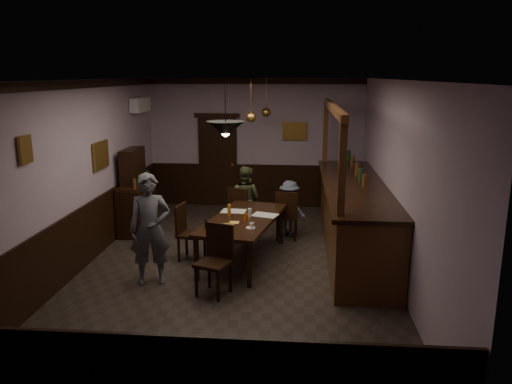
# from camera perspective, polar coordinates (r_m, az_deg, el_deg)

# --- Properties ---
(room) EXTENTS (5.01, 8.01, 3.01)m
(room) POSITION_cam_1_polar(r_m,az_deg,el_deg) (7.82, -2.49, 1.63)
(room) COLOR #2D2621
(room) RESTS_ON ground
(dining_table) EXTENTS (1.41, 2.35, 0.75)m
(dining_table) POSITION_cam_1_polar(r_m,az_deg,el_deg) (8.33, -1.49, -3.40)
(dining_table) COLOR black
(dining_table) RESTS_ON ground
(chair_far_left) EXTENTS (0.53, 0.53, 0.97)m
(chair_far_left) POSITION_cam_1_polar(r_m,az_deg,el_deg) (9.67, -1.81, -1.98)
(chair_far_left) COLOR black
(chair_far_left) RESTS_ON ground
(chair_far_right) EXTENTS (0.43, 0.43, 0.95)m
(chair_far_right) POSITION_cam_1_polar(r_m,az_deg,el_deg) (9.44, 3.53, -2.43)
(chair_far_right) COLOR black
(chair_far_right) RESTS_ON ground
(chair_near) EXTENTS (0.56, 0.56, 1.01)m
(chair_near) POSITION_cam_1_polar(r_m,az_deg,el_deg) (7.19, -4.58, -7.32)
(chair_near) COLOR black
(chair_near) RESTS_ON ground
(chair_side) EXTENTS (0.48, 0.48, 0.96)m
(chair_side) POSITION_cam_1_polar(r_m,az_deg,el_deg) (8.52, -7.88, -4.28)
(chair_side) COLOR black
(chair_side) RESTS_ON ground
(person_standing) EXTENTS (0.69, 0.54, 1.68)m
(person_standing) POSITION_cam_1_polar(r_m,az_deg,el_deg) (7.58, -12.01, -4.18)
(person_standing) COLOR #51515C
(person_standing) RESTS_ON ground
(person_seated_left) EXTENTS (0.79, 0.71, 1.33)m
(person_seated_left) POSITION_cam_1_polar(r_m,az_deg,el_deg) (9.89, -1.26, -0.83)
(person_seated_left) COLOR #4D5432
(person_seated_left) RESTS_ON ground
(person_seated_right) EXTENTS (0.81, 0.70, 1.09)m
(person_seated_right) POSITION_cam_1_polar(r_m,az_deg,el_deg) (9.70, 3.83, -1.87)
(person_seated_right) COLOR #4D556F
(person_seated_right) RESTS_ON ground
(newspaper_left) EXTENTS (0.44, 0.32, 0.01)m
(newspaper_left) POSITION_cam_1_polar(r_m,az_deg,el_deg) (8.71, -2.57, -2.20)
(newspaper_left) COLOR silver
(newspaper_left) RESTS_ON dining_table
(newspaper_right) EXTENTS (0.49, 0.41, 0.01)m
(newspaper_right) POSITION_cam_1_polar(r_m,az_deg,el_deg) (8.46, 1.04, -2.65)
(newspaper_right) COLOR silver
(newspaper_right) RESTS_ON dining_table
(napkin) EXTENTS (0.18, 0.18, 0.00)m
(napkin) POSITION_cam_1_polar(r_m,az_deg,el_deg) (8.06, -2.49, -3.49)
(napkin) COLOR #DCC251
(napkin) RESTS_ON dining_table
(saucer) EXTENTS (0.15, 0.15, 0.01)m
(saucer) POSITION_cam_1_polar(r_m,az_deg,el_deg) (7.76, -0.61, -4.11)
(saucer) COLOR white
(saucer) RESTS_ON dining_table
(coffee_cup) EXTENTS (0.09, 0.09, 0.07)m
(coffee_cup) POSITION_cam_1_polar(r_m,az_deg,el_deg) (7.75, -0.47, -3.80)
(coffee_cup) COLOR white
(coffee_cup) RESTS_ON saucer
(pastry_plate) EXTENTS (0.22, 0.22, 0.01)m
(pastry_plate) POSITION_cam_1_polar(r_m,az_deg,el_deg) (7.85, -3.29, -3.93)
(pastry_plate) COLOR white
(pastry_plate) RESTS_ON dining_table
(pastry_ring_a) EXTENTS (0.13, 0.13, 0.04)m
(pastry_ring_a) POSITION_cam_1_polar(r_m,az_deg,el_deg) (7.81, -3.64, -3.80)
(pastry_ring_a) COLOR #C68C47
(pastry_ring_a) RESTS_ON pastry_plate
(pastry_ring_b) EXTENTS (0.13, 0.13, 0.04)m
(pastry_ring_b) POSITION_cam_1_polar(r_m,az_deg,el_deg) (7.83, -2.93, -3.75)
(pastry_ring_b) COLOR #C68C47
(pastry_ring_b) RESTS_ON pastry_plate
(soda_can) EXTENTS (0.07, 0.07, 0.12)m
(soda_can) POSITION_cam_1_polar(r_m,az_deg,el_deg) (8.14, -1.20, -2.88)
(soda_can) COLOR orange
(soda_can) RESTS_ON dining_table
(beer_glass) EXTENTS (0.06, 0.06, 0.20)m
(beer_glass) POSITION_cam_1_polar(r_m,az_deg,el_deg) (8.42, -3.09, -2.06)
(beer_glass) COLOR #BF721E
(beer_glass) RESTS_ON dining_table
(water_glass) EXTENTS (0.06, 0.06, 0.15)m
(water_glass) POSITION_cam_1_polar(r_m,az_deg,el_deg) (8.34, -0.71, -2.39)
(water_glass) COLOR silver
(water_glass) RESTS_ON dining_table
(pepper_mill) EXTENTS (0.04, 0.04, 0.14)m
(pepper_mill) POSITION_cam_1_polar(r_m,az_deg,el_deg) (7.78, -5.74, -3.64)
(pepper_mill) COLOR black
(pepper_mill) RESTS_ON dining_table
(sideboard) EXTENTS (0.45, 1.26, 1.67)m
(sideboard) POSITION_cam_1_polar(r_m,az_deg,el_deg) (10.23, -13.51, -0.71)
(sideboard) COLOR black
(sideboard) RESTS_ON ground
(bar_counter) EXTENTS (1.07, 4.62, 2.58)m
(bar_counter) POSITION_cam_1_polar(r_m,az_deg,el_deg) (8.97, 11.12, -2.66)
(bar_counter) COLOR #442A12
(bar_counter) RESTS_ON ground
(door_back) EXTENTS (0.90, 0.06, 2.10)m
(door_back) POSITION_cam_1_polar(r_m,az_deg,el_deg) (11.87, -4.37, 3.43)
(door_back) COLOR black
(door_back) RESTS_ON ground
(ac_unit) EXTENTS (0.20, 0.85, 0.30)m
(ac_unit) POSITION_cam_1_polar(r_m,az_deg,el_deg) (11.04, -13.10, 9.70)
(ac_unit) COLOR white
(ac_unit) RESTS_ON ground
(picture_left_small) EXTENTS (0.04, 0.28, 0.36)m
(picture_left_small) POSITION_cam_1_polar(r_m,az_deg,el_deg) (6.98, -24.87, 4.42)
(picture_left_small) COLOR olive
(picture_left_small) RESTS_ON ground
(picture_left_large) EXTENTS (0.04, 0.62, 0.48)m
(picture_left_large) POSITION_cam_1_polar(r_m,az_deg,el_deg) (9.18, -17.30, 4.06)
(picture_left_large) COLOR olive
(picture_left_large) RESTS_ON ground
(picture_back) EXTENTS (0.55, 0.04, 0.42)m
(picture_back) POSITION_cam_1_polar(r_m,az_deg,el_deg) (11.63, 4.43, 6.95)
(picture_back) COLOR olive
(picture_back) RESTS_ON ground
(pendant_iron) EXTENTS (0.56, 0.56, 0.80)m
(pendant_iron) POSITION_cam_1_polar(r_m,az_deg,el_deg) (7.26, -3.49, 7.20)
(pendant_iron) COLOR black
(pendant_iron) RESTS_ON ground
(pendant_brass_mid) EXTENTS (0.20, 0.20, 0.81)m
(pendant_brass_mid) POSITION_cam_1_polar(r_m,az_deg,el_deg) (9.42, -0.57, 8.54)
(pendant_brass_mid) COLOR #BF8C3F
(pendant_brass_mid) RESTS_ON ground
(pendant_brass_far) EXTENTS (0.20, 0.20, 0.81)m
(pendant_brass_far) POSITION_cam_1_polar(r_m,az_deg,el_deg) (10.66, 1.16, 9.10)
(pendant_brass_far) COLOR #BF8C3F
(pendant_brass_far) RESTS_ON ground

